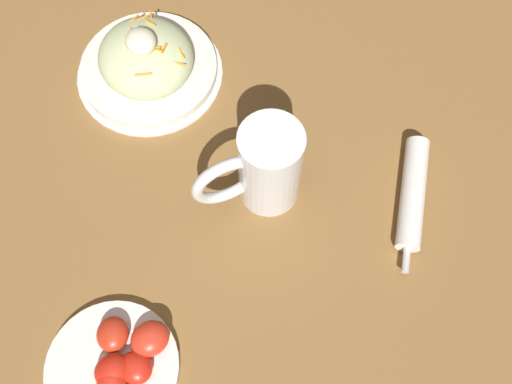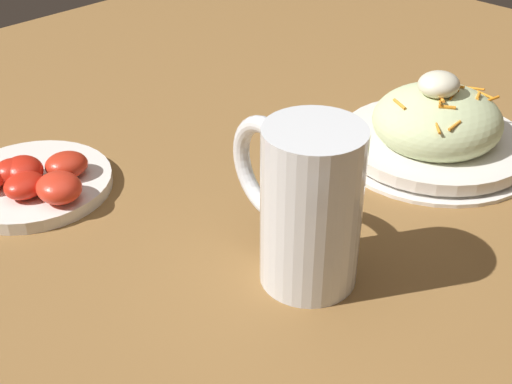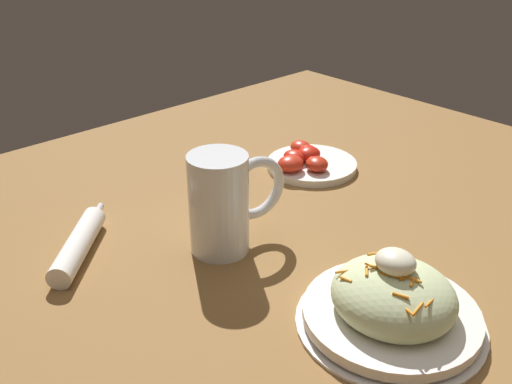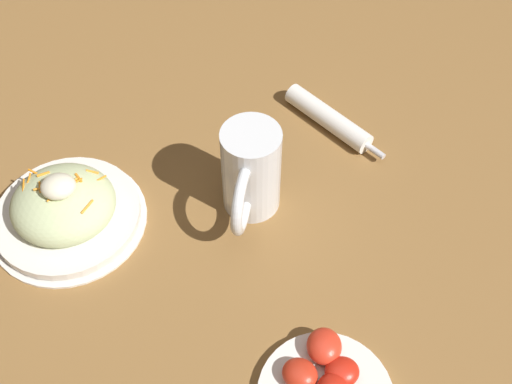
% 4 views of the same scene
% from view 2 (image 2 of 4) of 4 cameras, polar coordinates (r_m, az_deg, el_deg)
% --- Properties ---
extents(ground_plane, '(1.43, 1.43, 0.00)m').
position_cam_2_polar(ground_plane, '(0.78, 5.10, 1.00)').
color(ground_plane, olive).
extents(salad_plate, '(0.24, 0.24, 0.10)m').
position_cam_2_polar(salad_plate, '(0.84, 14.59, 4.99)').
color(salad_plate, white).
rests_on(salad_plate, ground_plane).
extents(beer_mug, '(0.09, 0.16, 0.15)m').
position_cam_2_polar(beer_mug, '(0.60, 4.23, -1.58)').
color(beer_mug, white).
rests_on(beer_mug, ground_plane).
extents(tomato_plate, '(0.17, 0.17, 0.04)m').
position_cam_2_polar(tomato_plate, '(0.79, -18.02, 0.91)').
color(tomato_plate, white).
rests_on(tomato_plate, ground_plane).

